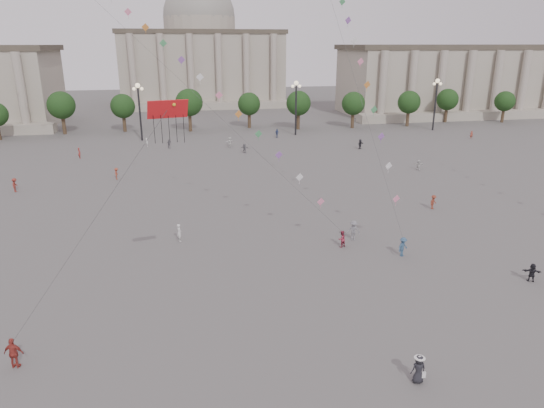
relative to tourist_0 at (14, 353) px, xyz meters
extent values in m
plane|color=#4E4B49|center=(18.08, -1.47, -0.95)|extent=(360.00, 360.00, 0.00)
cube|color=#A19987|center=(93.08, 93.53, 7.05)|extent=(80.00, 22.00, 16.00)
cube|color=#463F33|center=(93.08, 93.53, 15.65)|extent=(81.60, 22.44, 1.20)
cube|color=#A19987|center=(93.08, 80.53, 0.05)|extent=(84.00, 4.00, 2.00)
cube|color=#A19987|center=(18.08, 128.53, 9.05)|extent=(46.00, 30.00, 20.00)
cube|color=#463F33|center=(18.08, 128.53, 19.65)|extent=(46.92, 30.60, 1.20)
cube|color=#A19987|center=(18.08, 111.53, 0.05)|extent=(48.30, 4.00, 2.00)
cylinder|color=#A19987|center=(18.08, 128.53, 21.55)|extent=(21.00, 21.00, 5.00)
sphere|color=gray|center=(18.08, 128.53, 24.05)|extent=(21.00, 21.00, 21.00)
cylinder|color=#35291A|center=(-23.92, 76.53, 0.81)|extent=(0.70, 0.70, 3.52)
cylinder|color=#35291A|center=(-11.92, 76.53, 0.81)|extent=(0.70, 0.70, 3.52)
sphere|color=black|center=(-11.92, 76.53, 4.49)|extent=(5.12, 5.12, 5.12)
cylinder|color=#35291A|center=(0.08, 76.53, 0.81)|extent=(0.70, 0.70, 3.52)
sphere|color=black|center=(0.08, 76.53, 4.49)|extent=(5.12, 5.12, 5.12)
cylinder|color=#35291A|center=(12.08, 76.53, 0.81)|extent=(0.70, 0.70, 3.52)
sphere|color=black|center=(12.08, 76.53, 4.49)|extent=(5.12, 5.12, 5.12)
cylinder|color=#35291A|center=(24.08, 76.53, 0.81)|extent=(0.70, 0.70, 3.52)
sphere|color=black|center=(24.08, 76.53, 4.49)|extent=(5.12, 5.12, 5.12)
cylinder|color=#35291A|center=(36.08, 76.53, 0.81)|extent=(0.70, 0.70, 3.52)
sphere|color=black|center=(36.08, 76.53, 4.49)|extent=(5.12, 5.12, 5.12)
cylinder|color=#35291A|center=(48.08, 76.53, 0.81)|extent=(0.70, 0.70, 3.52)
sphere|color=black|center=(48.08, 76.53, 4.49)|extent=(5.12, 5.12, 5.12)
cylinder|color=#35291A|center=(60.08, 76.53, 0.81)|extent=(0.70, 0.70, 3.52)
sphere|color=black|center=(60.08, 76.53, 4.49)|extent=(5.12, 5.12, 5.12)
cylinder|color=#35291A|center=(72.08, 76.53, 0.81)|extent=(0.70, 0.70, 3.52)
sphere|color=black|center=(72.08, 76.53, 4.49)|extent=(5.12, 5.12, 5.12)
cylinder|color=#35291A|center=(84.08, 76.53, 0.81)|extent=(0.70, 0.70, 3.52)
sphere|color=black|center=(84.08, 76.53, 4.49)|extent=(5.12, 5.12, 5.12)
cylinder|color=#262628|center=(3.08, 68.53, 4.05)|extent=(0.36, 0.36, 10.00)
sphere|color=#FFE5B2|center=(3.08, 68.53, 9.25)|extent=(0.90, 0.90, 0.90)
sphere|color=#FFE5B2|center=(2.38, 68.53, 8.65)|extent=(0.60, 0.60, 0.60)
sphere|color=#FFE5B2|center=(3.78, 68.53, 8.65)|extent=(0.60, 0.60, 0.60)
cylinder|color=#262628|center=(33.08, 68.53, 4.05)|extent=(0.36, 0.36, 10.00)
sphere|color=#FFE5B2|center=(33.08, 68.53, 9.25)|extent=(0.90, 0.90, 0.90)
sphere|color=#FFE5B2|center=(32.38, 68.53, 8.65)|extent=(0.60, 0.60, 0.60)
sphere|color=#FFE5B2|center=(33.78, 68.53, 8.65)|extent=(0.60, 0.60, 0.60)
cylinder|color=#262628|center=(63.08, 68.53, 4.05)|extent=(0.36, 0.36, 10.00)
sphere|color=#FFE5B2|center=(63.08, 68.53, 9.25)|extent=(0.90, 0.90, 0.90)
sphere|color=#FFE5B2|center=(62.38, 68.53, 8.65)|extent=(0.60, 0.60, 0.60)
sphere|color=#FFE5B2|center=(63.78, 68.53, 8.65)|extent=(0.60, 0.60, 0.60)
imported|color=#36487A|center=(28.85, 66.53, -0.09)|extent=(1.09, 0.78, 1.72)
imported|color=maroon|center=(-10.42, 37.09, -0.07)|extent=(0.73, 1.17, 1.76)
imported|color=black|center=(36.22, 3.72, -0.21)|extent=(1.43, 1.00, 1.49)
imported|color=silver|center=(18.78, 59.11, -0.04)|extent=(1.72, 1.33, 1.82)
imported|color=slate|center=(25.51, 14.29, 0.01)|extent=(1.41, 1.13, 1.91)
imported|color=silver|center=(44.06, 37.73, -0.20)|extent=(1.37, 1.20, 1.50)
imported|color=maroon|center=(37.37, 21.13, -0.14)|extent=(1.20, 1.05, 1.61)
imported|color=#232227|center=(41.00, 53.26, -0.09)|extent=(1.55, 1.40, 1.72)
imported|color=white|center=(4.28, 62.60, -0.18)|extent=(0.57, 0.66, 1.54)
imported|color=slate|center=(20.71, 53.98, -0.17)|extent=(1.45, 1.18, 1.55)
imported|color=silver|center=(9.45, 17.12, -0.10)|extent=(0.57, 0.71, 1.70)
imported|color=#5F5E63|center=(8.19, 60.14, -0.15)|extent=(1.00, 0.62, 1.59)
imported|color=#9E412B|center=(1.36, 40.75, -0.15)|extent=(0.65, 1.06, 1.60)
imported|color=#9F322B|center=(-5.88, 55.04, -0.09)|extent=(0.64, 0.75, 1.72)
imported|color=#9E3B2B|center=(65.62, 58.30, -0.20)|extent=(0.65, 0.57, 1.50)
imported|color=#9A322A|center=(0.00, 0.00, 0.00)|extent=(1.19, 0.69, 1.90)
imported|color=maroon|center=(23.89, 12.92, -0.17)|extent=(0.94, 0.86, 1.57)
imported|color=#31506F|center=(28.45, 10.01, -0.08)|extent=(1.29, 1.11, 1.74)
imported|color=black|center=(21.97, -5.57, -0.11)|extent=(0.84, 0.57, 1.67)
cone|color=white|center=(21.97, -5.57, 0.67)|extent=(0.52, 0.52, 0.14)
cylinder|color=white|center=(21.97, -5.57, 0.61)|extent=(0.60, 0.60, 0.02)
cube|color=white|center=(22.22, -5.72, -0.40)|extent=(0.22, 0.10, 0.35)
cube|color=red|center=(9.44, 1.41, 13.29)|extent=(2.26, 0.97, 1.02)
cube|color=green|center=(9.09, 1.37, 13.54)|extent=(0.38, 0.26, 0.34)
cube|color=#1F2EAB|center=(9.79, 1.37, 13.54)|extent=(0.38, 0.26, 0.34)
sphere|color=gold|center=(9.09, 1.33, 13.54)|extent=(0.20, 0.20, 0.20)
sphere|color=gold|center=(9.79, 1.33, 13.54)|extent=(0.20, 0.20, 0.20)
cylinder|color=#3F3F3F|center=(4.72, 0.70, 6.97)|extent=(0.02, 0.02, 15.84)
cylinder|color=#3F3F3F|center=(4.85, 29.18, 18.45)|extent=(0.02, 0.02, 61.56)
cube|color=pink|center=(22.23, 14.34, 3.04)|extent=(0.76, 0.25, 0.76)
cube|color=white|center=(20.58, 15.75, 5.04)|extent=(0.76, 0.25, 0.76)
cube|color=#8D55AB|center=(18.92, 17.16, 6.89)|extent=(0.76, 0.25, 0.76)
cube|color=#45965B|center=(17.27, 18.58, 8.64)|extent=(0.76, 0.25, 0.76)
cube|color=orange|center=(15.61, 19.99, 10.33)|extent=(0.76, 0.25, 0.76)
cube|color=pink|center=(13.95, 21.40, 11.97)|extent=(0.76, 0.25, 0.76)
cube|color=white|center=(12.30, 22.82, 13.57)|extent=(0.76, 0.25, 0.76)
cube|color=#8D55AB|center=(10.64, 24.23, 15.14)|extent=(0.76, 0.25, 0.76)
cube|color=#45965B|center=(8.99, 25.64, 16.67)|extent=(0.76, 0.25, 0.76)
cube|color=orange|center=(7.33, 27.06, 18.19)|extent=(0.76, 0.25, 0.76)
cube|color=pink|center=(5.67, 28.47, 19.67)|extent=(0.76, 0.25, 0.76)
cube|color=pink|center=(28.38, 11.92, 3.69)|extent=(0.76, 0.25, 0.76)
cube|color=white|center=(28.32, 13.84, 6.20)|extent=(0.76, 0.25, 0.76)
cube|color=#8D55AB|center=(28.25, 15.76, 8.53)|extent=(0.76, 0.25, 0.76)
cube|color=#45965B|center=(28.18, 17.67, 10.74)|extent=(0.76, 0.25, 0.76)
cube|color=orange|center=(28.11, 19.59, 12.87)|extent=(0.76, 0.25, 0.76)
cube|color=pink|center=(28.04, 21.51, 14.93)|extent=(0.76, 0.25, 0.76)
cube|color=white|center=(27.97, 23.42, 16.95)|extent=(0.76, 0.25, 0.76)
cube|color=#8D55AB|center=(27.90, 25.34, 18.92)|extent=(0.76, 0.25, 0.76)
cube|color=#45965B|center=(27.84, 27.26, 20.85)|extent=(0.76, 0.25, 0.76)
camera|label=1|loc=(9.93, -25.73, 16.72)|focal=32.00mm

